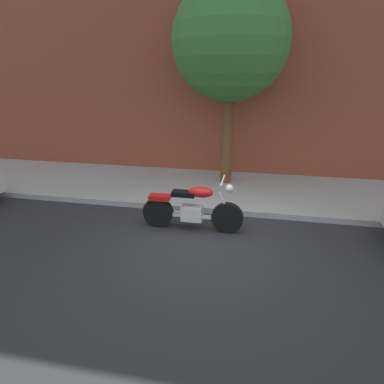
{
  "coord_description": "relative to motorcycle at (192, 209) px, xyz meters",
  "views": [
    {
      "loc": [
        0.89,
        -5.68,
        3.19
      ],
      "look_at": [
        -0.38,
        0.59,
        0.85
      ],
      "focal_mm": 30.96,
      "sensor_mm": 36.0,
      "label": 1
    }
  ],
  "objects": [
    {
      "name": "ground_plane",
      "position": [
        0.38,
        -0.59,
        -0.47
      ],
      "size": [
        60.0,
        60.0,
        0.0
      ],
      "primitive_type": "plane",
      "color": "#28282D"
    },
    {
      "name": "sidewalk",
      "position": [
        0.38,
        2.45,
        -0.4
      ],
      "size": [
        22.08,
        3.17,
        0.14
      ],
      "primitive_type": "cube",
      "color": "#A5A5A5",
      "rests_on": "ground"
    },
    {
      "name": "building_facade",
      "position": [
        0.38,
        4.28,
        4.09
      ],
      "size": [
        22.08,
        0.5,
        9.11
      ],
      "primitive_type": "cube",
      "color": "brown",
      "rests_on": "ground"
    },
    {
      "name": "motorcycle",
      "position": [
        0.0,
        0.0,
        0.0
      ],
      "size": [
        2.15,
        0.7,
        1.16
      ],
      "color": "black",
      "rests_on": "ground"
    },
    {
      "name": "street_tree",
      "position": [
        0.41,
        2.98,
        3.43
      ],
      "size": [
        3.04,
        3.04,
        5.44
      ],
      "color": "brown",
      "rests_on": "ground"
    }
  ]
}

